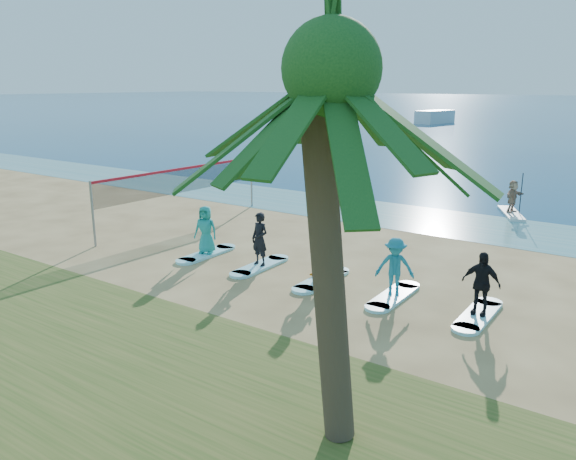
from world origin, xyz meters
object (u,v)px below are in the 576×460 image
Objects in this scene: surfboard_4 at (478,315)px; student_4 at (481,283)px; paddleboarder at (513,196)px; surfboard_2 at (322,280)px; student_0 at (206,230)px; student_3 at (395,267)px; surfboard_0 at (207,254)px; volleyball_net at (183,181)px; paddleboard at (511,213)px; boat_offshore_a at (434,123)px; surfboard_1 at (260,266)px; student_1 at (260,239)px; palm_tree at (332,73)px; student_2 at (322,251)px; surfboard_3 at (393,296)px.

student_4 is (0.00, 0.00, 0.89)m from surfboard_4.
surfboard_2 is at bearing -177.59° from paddleboarder.
student_3 is at bearing -18.29° from student_0.
student_3 reaches higher than surfboard_0.
paddleboarder is (11.37, 9.96, -1.03)m from volleyball_net.
volleyball_net is at bearing -163.68° from paddleboard.
paddleboard is at bearing 78.87° from surfboard_2.
paddleboarder is (0.00, 0.00, 0.81)m from paddleboard.
volleyball_net is 4.13× the size of surfboard_0.
student_4 is (27.52, -70.52, 0.94)m from boat_offshore_a.
paddleboarder reaches higher than surfboard_4.
surfboard_2 is 1.30× the size of student_3.
student_1 is at bearing 0.00° from surfboard_1.
paddleboarder reaches higher than surfboard_1.
paddleboarder is at bearing 94.70° from palm_tree.
student_3 is (11.24, -2.94, -0.97)m from volleyball_net.
student_0 is at bearing 180.00° from surfboard_1.
paddleboarder is at bearing 85.38° from student_2.
surfboard_0 is 1.00× the size of surfboard_3.
student_1 is at bearing -135.90° from paddleboard.
student_1 is 7.23m from student_4.
surfboard_4 is (2.41, 0.00, -0.89)m from student_3.
surfboard_3 is at bearing -167.02° from paddleboarder.
student_2 is 0.83× the size of surfboard_4.
student_2 is 2.59m from surfboard_3.
boat_offshore_a is 3.19× the size of surfboard_0.
surfboard_0 is 1.29× the size of student_0.
surfboard_1 is 7.23m from surfboard_4.
student_3 is (4.82, 0.00, -0.05)m from student_1.
boat_offshore_a reaches higher than surfboard_2.
surfboard_4 is at bearing -57.75° from boat_offshore_a.
boat_offshore_a is 4.15× the size of student_3.
palm_tree is 82.00m from boat_offshore_a.
volleyball_net is 7.12m from student_1.
student_2 is 4.92m from surfboard_4.
student_3 is at bearing 0.00° from surfboard_1.
paddleboard is 1.36× the size of surfboard_0.
surfboard_2 is at bearing -61.23° from boat_offshore_a.
surfboard_3 is at bearing 0.00° from surfboard_1.
paddleboarder is 0.89× the size of student_3.
student_0 is at bearing -171.67° from student_1.
boat_offshore_a reaches higher than surfboard_1.
student_3 is (2.41, 0.00, -0.06)m from student_2.
paddleboarder is at bearing 78.87° from surfboard_2.
student_4 reaches higher than student_3.
surfboard_2 is 1.30× the size of student_4.
palm_tree is 1.05× the size of boat_offshore_a.
boat_offshore_a is 4.13× the size of student_4.
student_2 is at bearing 0.00° from surfboard_0.
student_0 is (0.00, 0.00, 0.90)m from surfboard_0.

